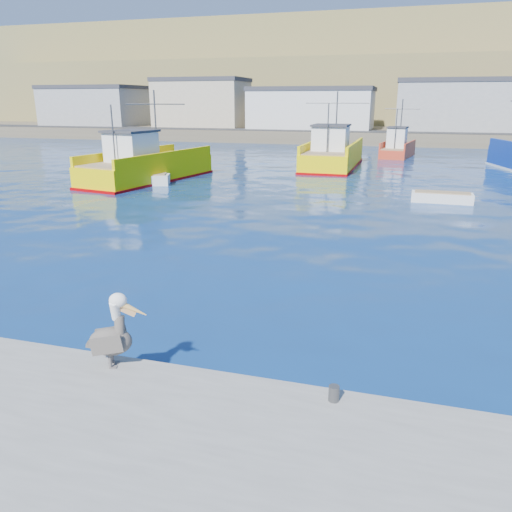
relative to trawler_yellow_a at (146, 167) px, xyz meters
The scene contains 9 objects.
ground 26.45m from the trawler_yellow_a, 56.91° to the right, with size 260.00×260.00×0.00m, color navy.
dock_bollards 29.64m from the trawler_yellow_a, 59.53° to the right, with size 36.20×0.20×0.30m.
far_shore 88.60m from the trawler_yellow_a, 80.59° to the left, with size 200.00×81.00×24.00m.
trawler_yellow_a is the anchor object (origin of this frame).
trawler_yellow_b 17.10m from the trawler_yellow_a, 44.44° to the left, with size 5.71×12.11×6.61m.
boat_orange 28.58m from the trawler_yellow_a, 51.82° to the left, with size 3.77×7.30×5.91m.
skiff_left 1.99m from the trawler_yellow_a, 80.86° to the right, with size 4.64×2.90×0.95m.
skiff_mid 20.88m from the trawler_yellow_a, ahead, with size 3.48×1.31×0.75m.
pelican 28.60m from the trawler_yellow_a, 63.21° to the right, with size 1.28×0.78×1.61m.
Camera 1 is at (3.85, -11.43, 5.77)m, focal length 35.00 mm.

